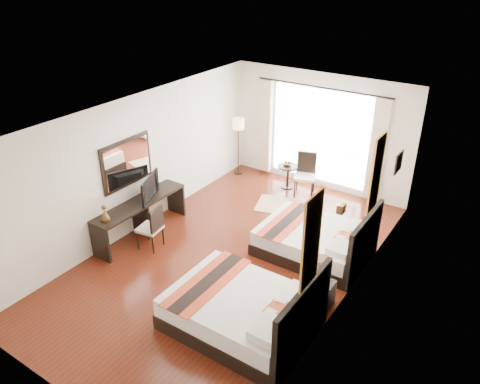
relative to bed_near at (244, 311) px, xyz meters
The scene contains 29 objects.
floor 1.88m from the bed_near, 131.35° to the left, with size 4.50×7.50×0.01m, color #3C190A.
ceiling 3.09m from the bed_near, 131.35° to the left, with size 4.50×7.50×0.02m, color white.
wall_headboard 2.04m from the bed_near, 53.75° to the left, with size 0.01×7.50×2.80m, color silver.
wall_desk 3.89m from the bed_near, 158.15° to the left, with size 0.01×7.50×2.80m, color silver.
wall_window 5.39m from the bed_near, 103.41° to the left, with size 4.50×0.01×2.80m, color silver.
wall_entry 2.87m from the bed_near, 117.49° to the right, with size 4.50×0.01×2.80m, color silver.
window_glass 5.36m from the bed_near, 103.45° to the left, with size 2.40×0.02×2.20m, color white.
sheer_curtain 5.30m from the bed_near, 103.60° to the left, with size 2.30×0.02×2.10m, color white.
drape_left 5.77m from the bed_near, 118.04° to the left, with size 0.35×0.14×2.35m, color tan.
drape_right 5.12m from the bed_near, 87.43° to the left, with size 0.35×0.14×2.35m, color tan.
art_panel_near 1.92m from the bed_near, ahead, with size 0.03×0.50×1.35m, color maroon.
art_panel_far 3.09m from the bed_near, 67.42° to the left, with size 0.03×0.50×1.35m, color maroon.
wall_sconce 2.15m from the bed_near, 47.64° to the left, with size 0.10×0.14×0.14m, color #422C17.
mirror_frame 3.82m from the bed_near, 162.59° to the left, with size 0.04×1.25×0.95m, color black.
mirror_glass 3.79m from the bed_near, 162.47° to the left, with size 0.01×1.12×0.82m, color white.
bed_near is the anchor object (origin of this frame).
bed_far 2.42m from the bed_near, 88.32° to the left, with size 2.02×1.57×1.13m.
nightstand 1.31m from the bed_near, 54.32° to the left, with size 0.39×0.48×0.46m, color black.
table_lamp 1.41m from the bed_near, 57.30° to the left, with size 0.26×0.26×0.41m.
vase 1.23m from the bed_near, 48.47° to the left, with size 0.13×0.13×0.13m, color black.
console_desk 3.39m from the bed_near, 161.43° to the left, with size 0.50×2.20×0.76m, color black.
television 3.51m from the bed_near, 158.08° to the left, with size 0.86×0.11×0.49m, color black.
bronze_figurine 3.27m from the bed_near, behind, with size 0.19×0.19×0.29m, color #422C17, non-canonical shape.
desk_chair 2.85m from the bed_near, 162.91° to the left, with size 0.48×0.48×0.91m.
floor_lamp 5.73m from the bed_near, 124.76° to the left, with size 0.30×0.30×1.49m.
side_table 4.96m from the bed_near, 110.80° to the left, with size 0.50×0.50×0.58m, color black.
fruit_bowl 4.99m from the bed_near, 111.15° to the left, with size 0.22×0.22×0.05m, color #4D361B.
window_chair 4.68m from the bed_near, 105.40° to the left, with size 0.60×0.60×1.03m.
jute_rug 4.00m from the bed_near, 110.19° to the left, with size 1.21×0.82×0.01m, color tan.
Camera 1 is at (4.22, -6.01, 5.21)m, focal length 35.00 mm.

